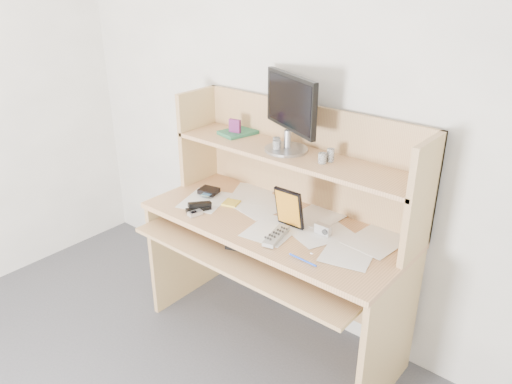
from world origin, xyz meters
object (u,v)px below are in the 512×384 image
Objects in this scene: desk at (283,225)px; monitor at (290,111)px; keyboard at (274,246)px; game_case at (289,208)px; tv_remote at (276,236)px.

monitor is (-0.04, 0.09, 0.59)m from desk.
keyboard is 0.68m from monitor.
game_case is 0.50× the size of monitor.
tv_remote is 0.63m from monitor.
keyboard is 2.37× the size of game_case.
keyboard is (0.07, -0.16, -0.03)m from desk.
desk is 3.36× the size of monitor.
tv_remote is at bearing -68.44° from keyboard.
keyboard is at bearing -67.30° from desk.
tv_remote is (0.12, -0.22, 0.07)m from desk.
monitor is (-0.11, 0.25, 0.62)m from keyboard.
keyboard is at bearing -42.00° from monitor.
monitor reaches higher than game_case.
monitor is (-0.15, 0.19, 0.42)m from game_case.
tv_remote is at bearing -83.09° from game_case.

